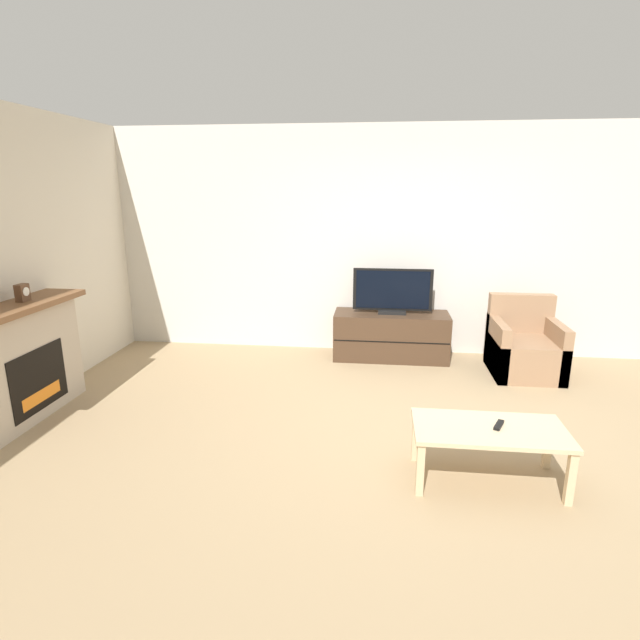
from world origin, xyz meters
TOP-DOWN VIEW (x-y plane):
  - ground_plane at (0.00, 0.00)m, footprint 24.00×24.00m
  - wall_back at (0.00, 2.32)m, footprint 12.00×0.06m
  - fireplace at (-3.41, -0.02)m, footprint 0.44×1.40m
  - mantel_clock at (-3.39, 0.12)m, footprint 0.08×0.11m
  - tv_stand at (-0.19, 2.00)m, footprint 1.34×0.51m
  - tv at (-0.19, 2.00)m, footprint 0.92×0.18m
  - armchair at (1.25, 1.66)m, footprint 0.70×0.76m
  - coffee_table at (0.42, -0.55)m, footprint 1.02×0.53m
  - remote at (0.49, -0.53)m, footprint 0.10×0.15m

SIDE VIEW (x-z plane):
  - ground_plane at x=0.00m, z-range 0.00..0.00m
  - tv_stand at x=-0.19m, z-range 0.00..0.55m
  - armchair at x=1.25m, z-range -0.14..0.69m
  - coffee_table at x=0.42m, z-range 0.15..0.55m
  - remote at x=0.49m, z-range 0.40..0.42m
  - fireplace at x=-3.41m, z-range 0.01..1.04m
  - tv at x=-0.19m, z-range 0.53..1.06m
  - mantel_clock at x=-3.39m, z-range 1.03..1.18m
  - wall_back at x=0.00m, z-range 0.00..2.70m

